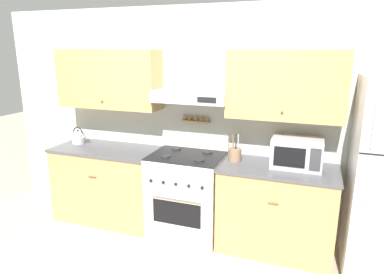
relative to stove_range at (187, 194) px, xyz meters
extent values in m
plane|color=#B2A38E|center=(0.00, -0.31, -0.48)|extent=(16.00, 16.00, 0.00)
cube|color=silver|center=(0.00, 0.36, 0.80)|extent=(5.20, 0.08, 2.55)
cube|color=tan|center=(-1.05, 0.16, 1.26)|extent=(1.27, 0.33, 0.69)
sphere|color=brown|center=(-1.05, -0.02, 1.01)|extent=(0.02, 0.02, 0.02)
cube|color=tan|center=(0.99, 0.16, 1.26)|extent=(1.15, 0.33, 0.69)
sphere|color=brown|center=(0.99, -0.02, 1.01)|extent=(0.02, 0.02, 0.02)
cube|color=#ADAFB5|center=(0.00, 0.14, 1.10)|extent=(0.84, 0.37, 0.13)
cube|color=black|center=(0.24, -0.05, 1.10)|extent=(0.20, 0.01, 0.06)
cube|color=tan|center=(0.00, 0.28, 0.79)|extent=(0.34, 0.07, 0.02)
cylinder|color=olive|center=(-0.14, 0.28, 0.83)|extent=(0.03, 0.03, 0.06)
cylinder|color=olive|center=(-0.07, 0.28, 0.83)|extent=(0.03, 0.03, 0.06)
cylinder|color=olive|center=(0.00, 0.28, 0.83)|extent=(0.03, 0.03, 0.06)
cylinder|color=olive|center=(0.07, 0.28, 0.83)|extent=(0.03, 0.03, 0.06)
cylinder|color=olive|center=(0.14, 0.28, 0.83)|extent=(0.03, 0.03, 0.06)
cube|color=tan|center=(-1.05, 0.02, -0.03)|extent=(1.27, 0.62, 0.89)
cube|color=#4C4C51|center=(-1.05, 0.02, 0.43)|extent=(1.29, 0.64, 0.03)
cylinder|color=brown|center=(-1.05, -0.30, 0.18)|extent=(0.10, 0.01, 0.01)
cube|color=tan|center=(0.99, 0.02, -0.03)|extent=(1.15, 0.62, 0.89)
cube|color=#4C4C51|center=(0.99, 0.02, 0.43)|extent=(1.18, 0.64, 0.03)
cylinder|color=brown|center=(0.99, -0.30, 0.18)|extent=(0.10, 0.01, 0.01)
cube|color=beige|center=(0.00, 0.00, -0.01)|extent=(0.79, 0.63, 0.94)
cube|color=black|center=(0.00, -0.32, -0.08)|extent=(0.54, 0.01, 0.26)
cylinder|color=#ADAFB5|center=(0.00, -0.35, 0.10)|extent=(0.56, 0.02, 0.02)
cube|color=black|center=(0.00, 0.00, 0.46)|extent=(0.79, 0.63, 0.01)
cylinder|color=#232326|center=(-0.19, -0.15, 0.48)|extent=(0.11, 0.11, 0.02)
cylinder|color=#232326|center=(0.19, -0.15, 0.48)|extent=(0.11, 0.11, 0.02)
cylinder|color=#232326|center=(-0.19, 0.15, 0.48)|extent=(0.11, 0.11, 0.02)
cylinder|color=#232326|center=(0.19, 0.15, 0.48)|extent=(0.11, 0.11, 0.02)
cylinder|color=black|center=(-0.29, -0.33, 0.25)|extent=(0.03, 0.02, 0.03)
cylinder|color=black|center=(-0.14, -0.33, 0.25)|extent=(0.03, 0.02, 0.03)
cylinder|color=black|center=(0.00, -0.33, 0.25)|extent=(0.03, 0.02, 0.03)
cylinder|color=black|center=(0.14, -0.33, 0.25)|extent=(0.03, 0.02, 0.03)
cylinder|color=black|center=(0.29, -0.33, 0.25)|extent=(0.03, 0.02, 0.03)
cube|color=beige|center=(0.00, 0.29, 0.52)|extent=(0.79, 0.04, 0.10)
cylinder|color=#ADAFB5|center=(1.73, -0.43, 1.05)|extent=(0.02, 0.02, 0.41)
cylinder|color=#ADAFB5|center=(1.73, -0.43, 0.27)|extent=(0.02, 0.02, 0.78)
cylinder|color=#B7B7BC|center=(-1.49, 0.07, 0.50)|extent=(0.16, 0.16, 0.12)
ellipsoid|color=#B7B7BC|center=(-1.49, 0.07, 0.56)|extent=(0.14, 0.14, 0.07)
sphere|color=black|center=(-1.49, 0.07, 0.61)|extent=(0.02, 0.02, 0.02)
cylinder|color=#B7B7BC|center=(-1.42, 0.07, 0.52)|extent=(0.10, 0.03, 0.08)
torus|color=black|center=(-1.49, 0.07, 0.59)|extent=(0.14, 0.01, 0.14)
cube|color=#ADAFB5|center=(1.15, 0.09, 0.59)|extent=(0.49, 0.35, 0.30)
cube|color=black|center=(1.09, -0.09, 0.59)|extent=(0.30, 0.01, 0.19)
cube|color=#38383D|center=(1.33, -0.09, 0.59)|extent=(0.10, 0.01, 0.22)
cylinder|color=#8E7051|center=(0.52, 0.07, 0.51)|extent=(0.14, 0.14, 0.13)
cylinder|color=olive|center=(0.50, 0.06, 0.65)|extent=(0.01, 0.05, 0.16)
cylinder|color=#28282B|center=(0.53, 0.07, 0.65)|extent=(0.01, 0.04, 0.16)
cylinder|color=#B2B2B7|center=(0.55, 0.08, 0.65)|extent=(0.01, 0.03, 0.16)
camera|label=1|loc=(1.27, -3.36, 1.61)|focal=32.00mm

